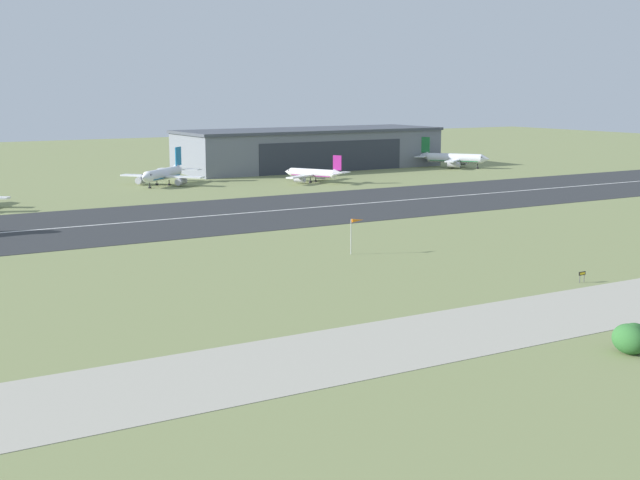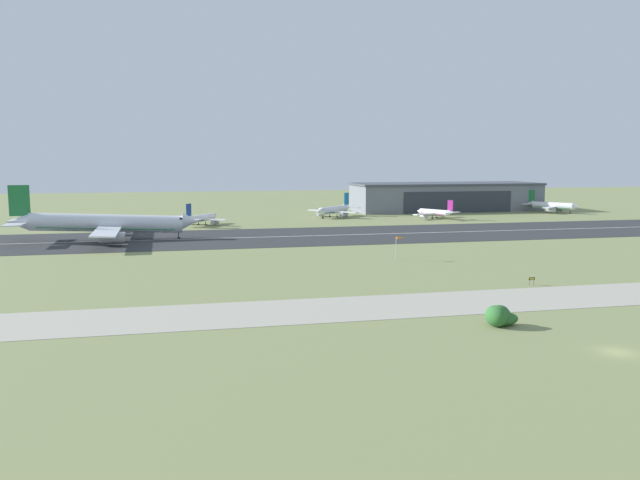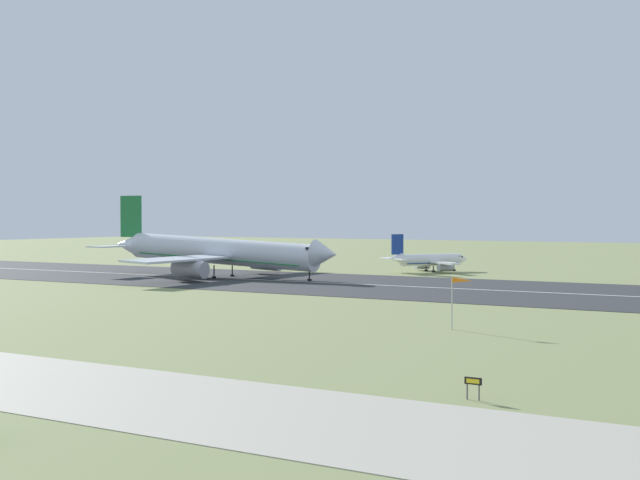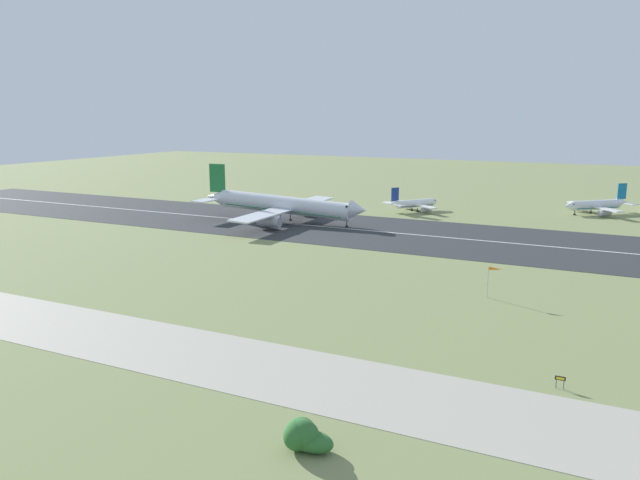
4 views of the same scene
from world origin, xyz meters
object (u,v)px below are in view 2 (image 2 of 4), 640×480
(shrub_clump, at_px, (499,317))
(airplane_landing, at_px, (106,224))
(windsock_pole, at_px, (401,239))
(airplane_parked_west, at_px, (552,206))
(airplane_parked_east, at_px, (435,213))
(runway_sign, at_px, (532,279))
(airplane_parked_far_east, at_px, (334,210))
(airplane_parked_centre, at_px, (202,218))

(shrub_clump, bearing_deg, airplane_landing, 120.66)
(windsock_pole, bearing_deg, airplane_parked_west, 44.79)
(airplane_parked_east, xyz_separation_m, runway_sign, (-34.80, -130.24, -1.36))
(airplane_parked_far_east, distance_m, runway_sign, 145.19)
(shrub_clump, bearing_deg, airplane_parked_centre, 104.11)
(airplane_parked_far_east, height_order, windsock_pole, airplane_parked_far_east)
(airplane_parked_west, bearing_deg, airplane_parked_far_east, 179.86)
(airplane_parked_far_east, distance_m, windsock_pole, 111.75)
(airplane_parked_centre, bearing_deg, shrub_clump, -75.89)
(airplane_parked_centre, height_order, shrub_clump, airplane_parked_centre)
(windsock_pole, bearing_deg, runway_sign, -66.86)
(shrub_clump, xyz_separation_m, windsock_pole, (6.27, 59.58, 3.69))
(shrub_clump, bearing_deg, airplane_parked_west, 55.31)
(airplane_parked_far_east, relative_size, windsock_pole, 3.96)
(airplane_parked_far_east, height_order, shrub_clump, airplane_parked_far_east)
(airplane_parked_centre, bearing_deg, airplane_parked_far_east, 20.65)
(airplane_landing, xyz_separation_m, airplane_parked_far_east, (83.50, 58.45, -2.12))
(airplane_parked_centre, relative_size, windsock_pole, 3.46)
(airplane_landing, xyz_separation_m, airplane_parked_east, (122.17, 43.57, -2.58))
(airplane_parked_west, distance_m, shrub_clump, 207.44)
(shrub_clump, height_order, runway_sign, shrub_clump)
(airplane_parked_far_east, xyz_separation_m, runway_sign, (3.87, -145.12, -1.82))
(airplane_parked_west, height_order, shrub_clump, airplane_parked_west)
(airplane_parked_west, bearing_deg, runway_sign, -123.89)
(airplane_landing, bearing_deg, airplane_parked_west, 17.49)
(airplane_parked_west, bearing_deg, airplane_landing, -162.51)
(airplane_parked_east, distance_m, runway_sign, 134.82)
(airplane_parked_west, relative_size, airplane_parked_centre, 1.20)
(airplane_landing, xyz_separation_m, windsock_pole, (72.88, -52.78, 0.03))
(airplane_parked_west, xyz_separation_m, shrub_clump, (-118.06, -170.56, -1.75))
(airplane_parked_east, bearing_deg, airplane_parked_far_east, 158.95)
(runway_sign, bearing_deg, airplane_parked_far_east, 91.53)
(runway_sign, bearing_deg, airplane_parked_west, 56.11)
(airplane_parked_west, xyz_separation_m, runway_sign, (-97.30, -144.88, -2.03))
(airplane_parked_east, xyz_separation_m, windsock_pole, (-49.29, -96.34, 2.61))
(windsock_pole, bearing_deg, shrub_clump, -96.01)
(shrub_clump, bearing_deg, runway_sign, 51.06)
(windsock_pole, bearing_deg, airplane_parked_centre, 115.91)
(airplane_landing, height_order, airplane_parked_east, airplane_landing)
(airplane_parked_far_east, bearing_deg, shrub_clump, -95.65)
(airplane_parked_west, relative_size, shrub_clump, 4.74)
(airplane_landing, xyz_separation_m, shrub_clump, (66.61, -112.36, -3.66))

